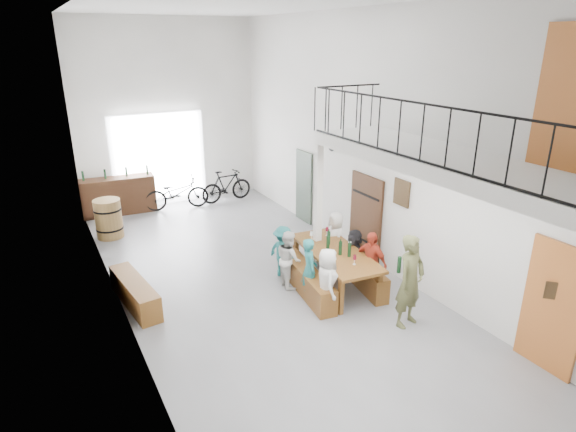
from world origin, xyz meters
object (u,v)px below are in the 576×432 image
oak_barrel (109,219)px  serving_counter (119,196)px  tasting_table (335,255)px  side_bench (135,293)px  bench_inner (306,279)px  bicycle_near (177,193)px  host_standing (410,281)px

oak_barrel → serving_counter: bearing=71.9°
tasting_table → side_bench: (-3.82, 1.20, -0.45)m
bench_inner → bicycle_near: bearing=105.5°
side_bench → tasting_table: bearing=-17.5°
oak_barrel → side_bench: bearing=-92.6°
side_bench → bicycle_near: (2.35, 5.13, 0.24)m
bench_inner → host_standing: size_ratio=1.32×
tasting_table → side_bench: 4.03m
serving_counter → host_standing: size_ratio=1.20×
side_bench → bicycle_near: size_ratio=0.97×
bicycle_near → oak_barrel: bearing=130.5°
tasting_table → bicycle_near: bicycle_near is taller
side_bench → oak_barrel: 3.81m
serving_counter → host_standing: (3.41, -8.61, 0.32)m
bicycle_near → tasting_table: bearing=-157.9°
side_bench → host_standing: host_standing is taller
side_bench → host_standing: bearing=-36.1°
side_bench → oak_barrel: (0.17, 3.80, 0.25)m
host_standing → oak_barrel: bearing=106.2°
side_bench → serving_counter: (0.75, 5.57, 0.29)m
bench_inner → tasting_table: bearing=-0.8°
host_standing → side_bench: bearing=129.8°
side_bench → serving_counter: serving_counter is taller
oak_barrel → serving_counter: serving_counter is taller
oak_barrel → bicycle_near: bearing=31.5°
oak_barrel → serving_counter: (0.58, 1.78, 0.04)m
host_standing → bicycle_near: size_ratio=0.91×
serving_counter → bicycle_near: serving_counter is taller
tasting_table → bench_inner: 0.79m
tasting_table → bench_inner: bearing=177.4°
serving_counter → bicycle_near: (1.60, -0.44, -0.04)m
side_bench → oak_barrel: size_ratio=1.81×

